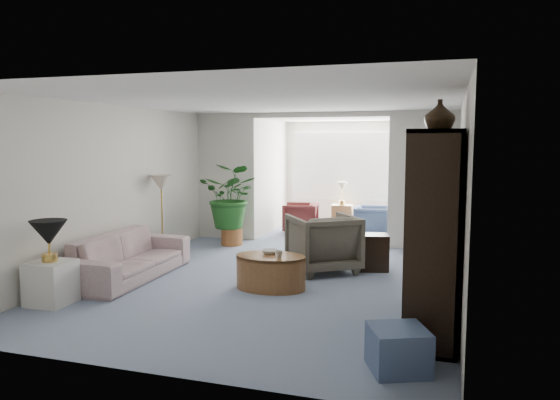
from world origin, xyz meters
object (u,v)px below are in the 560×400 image
(end_table, at_px, (51,283))
(sunroom_chair_maroon, at_px, (300,218))
(coffee_table, at_px, (271,272))
(entertainment_cabinet, at_px, (435,230))
(framed_picture, at_px, (459,163))
(sunroom_table, at_px, (342,217))
(plant_pot, at_px, (232,237))
(coffee_cup, at_px, (279,254))
(floor_lamp, at_px, (161,183))
(coffee_bowl, at_px, (269,252))
(sofa, at_px, (129,256))
(side_table_dark, at_px, (372,252))
(cabinet_urn, at_px, (440,115))
(table_lamp, at_px, (49,233))
(wingback_chair, at_px, (323,243))
(ottoman, at_px, (398,349))
(sunroom_chair_blue, at_px, (371,221))

(end_table, xyz_separation_m, sunroom_chair_maroon, (1.54, 5.71, 0.06))
(coffee_table, distance_m, entertainment_cabinet, 2.41)
(framed_picture, height_order, sunroom_table, framed_picture)
(plant_pot, bearing_deg, coffee_cup, -56.31)
(floor_lamp, height_order, coffee_table, floor_lamp)
(coffee_table, distance_m, sunroom_chair_maroon, 4.34)
(coffee_bowl, distance_m, sunroom_table, 4.92)
(sofa, xyz_separation_m, plant_pot, (0.45, 2.70, -0.16))
(side_table_dark, xyz_separation_m, sunroom_table, (-1.17, 3.58, -0.00))
(cabinet_urn, bearing_deg, end_table, -166.07)
(floor_lamp, relative_size, entertainment_cabinet, 0.17)
(table_lamp, height_order, coffee_cup, table_lamp)
(floor_lamp, distance_m, sunroom_chair_maroon, 3.45)
(framed_picture, xyz_separation_m, floor_lamp, (-4.76, 1.28, -0.45))
(wingback_chair, height_order, sunroom_table, wingback_chair)
(coffee_table, bearing_deg, side_table_dark, 51.47)
(ottoman, xyz_separation_m, sunroom_chair_maroon, (-2.63, 6.35, 0.14))
(wingback_chair, bearing_deg, side_table_dark, 167.83)
(table_lamp, xyz_separation_m, side_table_dark, (3.46, 2.88, -0.60))
(sunroom_table, bearing_deg, sunroom_chair_blue, -45.00)
(sofa, relative_size, floor_lamp, 6.12)
(coffee_cup, distance_m, plant_pot, 3.28)
(cabinet_urn, bearing_deg, table_lamp, -166.07)
(floor_lamp, distance_m, plant_pot, 1.81)
(end_table, relative_size, coffee_cup, 5.26)
(sofa, distance_m, coffee_table, 2.12)
(coffee_bowl, distance_m, side_table_dark, 1.81)
(plant_pot, bearing_deg, framed_picture, -32.06)
(sofa, bearing_deg, coffee_cup, -91.98)
(coffee_bowl, bearing_deg, floor_lamp, 151.52)
(floor_lamp, height_order, cabinet_urn, cabinet_urn)
(coffee_cup, bearing_deg, ottoman, -49.28)
(framed_picture, height_order, end_table, framed_picture)
(sofa, distance_m, coffee_cup, 2.27)
(coffee_bowl, xyz_separation_m, ottoman, (1.91, -2.18, -0.29))
(framed_picture, height_order, coffee_bowl, framed_picture)
(sunroom_chair_maroon, bearing_deg, sofa, -24.92)
(sofa, height_order, sunroom_chair_blue, sofa)
(sofa, xyz_separation_m, coffee_cup, (2.26, -0.01, 0.17))
(end_table, bearing_deg, side_table_dark, 39.79)
(plant_pot, bearing_deg, sunroom_chair_maroon, 61.87)
(wingback_chair, distance_m, entertainment_cabinet, 2.65)
(floor_lamp, bearing_deg, entertainment_cabinet, -26.27)
(floor_lamp, bearing_deg, sofa, -77.95)
(ottoman, distance_m, plant_pot, 5.87)
(sofa, bearing_deg, framed_picture, -89.09)
(end_table, height_order, coffee_cup, coffee_cup)
(floor_lamp, height_order, sunroom_chair_maroon, floor_lamp)
(cabinet_urn, distance_m, sunroom_chair_blue, 5.19)
(coffee_cup, distance_m, sunroom_table, 5.13)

